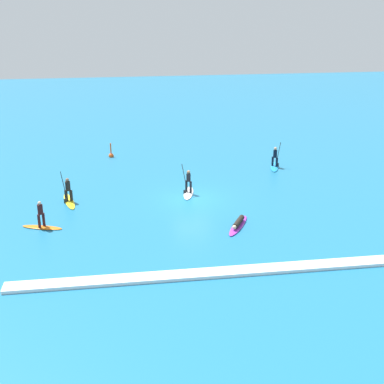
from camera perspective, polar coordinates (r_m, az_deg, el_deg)
name	(u,v)px	position (r m, az deg, el deg)	size (l,w,h in m)	color
ground_plane	(192,199)	(35.99, 0.00, -0.74)	(120.00, 120.00, 0.00)	#1E6B93
surfer_on_purple_board	(238,224)	(31.78, 5.16, -3.56)	(2.13, 3.14, 0.45)	purple
surfer_on_blue_board	(275,162)	(43.11, 9.20, 3.29)	(1.39, 2.79, 2.12)	#1E8CD1
surfer_on_white_board	(188,188)	(36.75, -0.40, 0.42)	(1.24, 2.72, 2.29)	white
surfer_on_orange_board	(41,221)	(32.61, -16.43, -3.07)	(2.62, 1.33, 1.77)	orange
surfer_on_yellow_board	(69,196)	(36.28, -13.59, -0.40)	(1.30, 3.19, 2.31)	yellow
marker_buoy	(111,155)	(46.00, -9.01, 4.11)	(0.44, 0.44, 1.36)	#E55119
wave_crest	(221,272)	(26.53, 3.29, -8.93)	(21.59, 0.90, 0.18)	white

